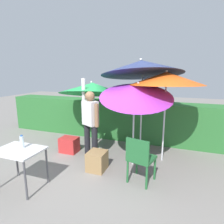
{
  "coord_description": "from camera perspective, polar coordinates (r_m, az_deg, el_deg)",
  "views": [
    {
      "loc": [
        1.5,
        -3.82,
        2.05
      ],
      "look_at": [
        0.0,
        0.3,
        1.1
      ],
      "focal_mm": 30.63,
      "sensor_mm": 36.0,
      "label": 1
    }
  ],
  "objects": [
    {
      "name": "bottle_water",
      "position": [
        3.74,
        -25.26,
        -8.07
      ],
      "size": [
        0.07,
        0.07,
        0.24
      ],
      "color": "silver",
      "rests_on": "folding_table"
    },
    {
      "name": "folding_table",
      "position": [
        3.78,
        -26.0,
        -11.23
      ],
      "size": [
        0.8,
        0.6,
        0.71
      ],
      "color": "#4C4C51",
      "rests_on": "ground_plane"
    },
    {
      "name": "umbrella_rainbow",
      "position": [
        4.0,
        7.24,
        6.32
      ],
      "size": [
        1.6,
        1.56,
        2.05
      ],
      "color": "silver",
      "rests_on": "ground_plane"
    },
    {
      "name": "umbrella_orange",
      "position": [
        4.78,
        8.83,
        12.97
      ],
      "size": [
        2.03,
        2.02,
        2.52
      ],
      "color": "silver",
      "rests_on": "ground_plane"
    },
    {
      "name": "crate_cardboard",
      "position": [
        4.15,
        -4.48,
        -14.31
      ],
      "size": [
        0.37,
        0.4,
        0.4
      ],
      "primitive_type": "cube",
      "color": "#9E7A4C",
      "rests_on": "ground_plane"
    },
    {
      "name": "chair_plastic",
      "position": [
        3.6,
        8.4,
        -13.21
      ],
      "size": [
        0.53,
        0.53,
        0.89
      ],
      "color": "#236633",
      "rests_on": "ground_plane"
    },
    {
      "name": "umbrella_yellow",
      "position": [
        4.29,
        15.94,
        9.56
      ],
      "size": [
        1.6,
        1.6,
        2.07
      ],
      "color": "silver",
      "rests_on": "ground_plane"
    },
    {
      "name": "person_vendor",
      "position": [
        4.45,
        -6.47,
        -2.39
      ],
      "size": [
        0.54,
        0.35,
        1.88
      ],
      "color": "black",
      "rests_on": "ground_plane"
    },
    {
      "name": "ground_plane",
      "position": [
        4.59,
        -1.32,
        -14.32
      ],
      "size": [
        24.0,
        24.0,
        0.0
      ],
      "primitive_type": "plane",
      "color": "gray"
    },
    {
      "name": "hedge_row",
      "position": [
        5.87,
        4.53,
        -2.37
      ],
      "size": [
        8.0,
        0.7,
        1.15
      ],
      "primitive_type": "cube",
      "color": "#2D7033",
      "rests_on": "ground_plane"
    },
    {
      "name": "umbrella_navy",
      "position": [
        5.25,
        -5.81,
        6.98
      ],
      "size": [
        1.83,
        1.83,
        1.95
      ],
      "color": "silver",
      "rests_on": "ground_plane"
    },
    {
      "name": "cooler_box",
      "position": [
        5.09,
        -12.65,
        -9.51
      ],
      "size": [
        0.44,
        0.33,
        0.38
      ],
      "primitive_type": "cube",
      "color": "red",
      "rests_on": "ground_plane"
    }
  ]
}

